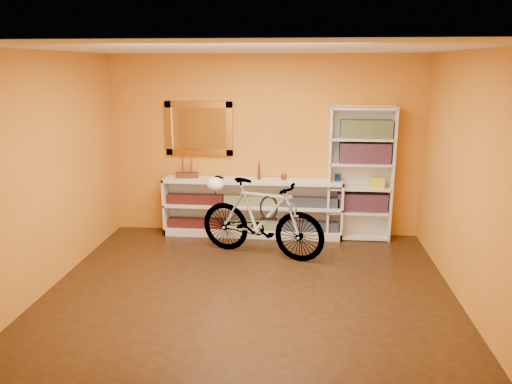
# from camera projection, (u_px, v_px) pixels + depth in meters

# --- Properties ---
(floor) EXTENTS (4.50, 4.00, 0.01)m
(floor) POSITION_uv_depth(u_px,v_px,m) (250.00, 290.00, 5.53)
(floor) COLOR black
(floor) RESTS_ON ground
(ceiling) EXTENTS (4.50, 4.00, 0.01)m
(ceiling) POSITION_uv_depth(u_px,v_px,m) (249.00, 48.00, 4.88)
(ceiling) COLOR silver
(ceiling) RESTS_ON ground
(back_wall) EXTENTS (4.50, 0.01, 2.60)m
(back_wall) POSITION_uv_depth(u_px,v_px,m) (265.00, 146.00, 7.14)
(back_wall) COLOR orange
(back_wall) RESTS_ON ground
(left_wall) EXTENTS (0.01, 4.00, 2.60)m
(left_wall) POSITION_uv_depth(u_px,v_px,m) (46.00, 172.00, 5.41)
(left_wall) COLOR orange
(left_wall) RESTS_ON ground
(right_wall) EXTENTS (0.01, 4.00, 2.60)m
(right_wall) POSITION_uv_depth(u_px,v_px,m) (470.00, 181.00, 5.00)
(right_wall) COLOR orange
(right_wall) RESTS_ON ground
(gilt_mirror) EXTENTS (0.98, 0.06, 0.78)m
(gilt_mirror) POSITION_uv_depth(u_px,v_px,m) (199.00, 129.00, 7.12)
(gilt_mirror) COLOR #995D1B
(gilt_mirror) RESTS_ON back_wall
(wall_socket) EXTENTS (0.09, 0.02, 0.09)m
(wall_socket) POSITION_uv_depth(u_px,v_px,m) (325.00, 217.00, 7.30)
(wall_socket) COLOR silver
(wall_socket) RESTS_ON back_wall
(console_unit) EXTENTS (2.60, 0.35, 0.85)m
(console_unit) POSITION_uv_depth(u_px,v_px,m) (252.00, 207.00, 7.19)
(console_unit) COLOR silver
(console_unit) RESTS_ON floor
(cd_row_lower) EXTENTS (2.50, 0.13, 0.14)m
(cd_row_lower) POSITION_uv_depth(u_px,v_px,m) (252.00, 225.00, 7.23)
(cd_row_lower) COLOR black
(cd_row_lower) RESTS_ON console_unit
(cd_row_upper) EXTENTS (2.50, 0.13, 0.14)m
(cd_row_upper) POSITION_uv_depth(u_px,v_px,m) (252.00, 201.00, 7.14)
(cd_row_upper) COLOR navy
(cd_row_upper) RESTS_ON console_unit
(model_ship) EXTENTS (0.33, 0.17, 0.38)m
(model_ship) POSITION_uv_depth(u_px,v_px,m) (187.00, 165.00, 7.12)
(model_ship) COLOR #451F13
(model_ship) RESTS_ON console_unit
(toy_car) EXTENTS (0.00, 0.01, 0.00)m
(toy_car) POSITION_uv_depth(u_px,v_px,m) (219.00, 178.00, 7.13)
(toy_car) COLOR black
(toy_car) RESTS_ON console_unit
(bronze_ornament) EXTENTS (0.06, 0.06, 0.34)m
(bronze_ornament) POSITION_uv_depth(u_px,v_px,m) (259.00, 168.00, 7.03)
(bronze_ornament) COLOR brown
(bronze_ornament) RESTS_ON console_unit
(decorative_orb) EXTENTS (0.09, 0.09, 0.09)m
(decorative_orb) POSITION_uv_depth(u_px,v_px,m) (284.00, 177.00, 7.03)
(decorative_orb) COLOR brown
(decorative_orb) RESTS_ON console_unit
(bookcase) EXTENTS (0.90, 0.30, 1.90)m
(bookcase) POSITION_uv_depth(u_px,v_px,m) (360.00, 174.00, 6.94)
(bookcase) COLOR silver
(bookcase) RESTS_ON floor
(book_row_a) EXTENTS (0.70, 0.22, 0.26)m
(book_row_a) POSITION_uv_depth(u_px,v_px,m) (362.00, 202.00, 7.04)
(book_row_a) COLOR maroon
(book_row_a) RESTS_ON bookcase
(book_row_b) EXTENTS (0.70, 0.22, 0.28)m
(book_row_b) POSITION_uv_depth(u_px,v_px,m) (365.00, 153.00, 6.86)
(book_row_b) COLOR maroon
(book_row_b) RESTS_ON bookcase
(book_row_c) EXTENTS (0.70, 0.22, 0.25)m
(book_row_c) POSITION_uv_depth(u_px,v_px,m) (366.00, 129.00, 6.78)
(book_row_c) COLOR navy
(book_row_c) RESTS_ON bookcase
(travel_mug) EXTENTS (0.08, 0.08, 0.19)m
(travel_mug) POSITION_uv_depth(u_px,v_px,m) (338.00, 180.00, 6.97)
(travel_mug) COLOR navy
(travel_mug) RESTS_ON bookcase
(red_tin) EXTENTS (0.15, 0.15, 0.19)m
(red_tin) POSITION_uv_depth(u_px,v_px,m) (348.00, 130.00, 6.84)
(red_tin) COLOR maroon
(red_tin) RESTS_ON bookcase
(yellow_bag) EXTENTS (0.21, 0.16, 0.15)m
(yellow_bag) POSITION_uv_depth(u_px,v_px,m) (378.00, 183.00, 6.91)
(yellow_bag) COLOR yellow
(yellow_bag) RESTS_ON bookcase
(bicycle) EXTENTS (0.97, 1.80, 1.03)m
(bicycle) POSITION_uv_depth(u_px,v_px,m) (261.00, 218.00, 6.39)
(bicycle) COLOR silver
(bicycle) RESTS_ON floor
(helmet) EXTENTS (0.24, 0.23, 0.18)m
(helmet) POSITION_uv_depth(u_px,v_px,m) (215.00, 184.00, 6.55)
(helmet) COLOR white
(helmet) RESTS_ON bicycle
(u_lock) EXTENTS (0.24, 0.03, 0.24)m
(u_lock) POSITION_uv_depth(u_px,v_px,m) (269.00, 208.00, 6.32)
(u_lock) COLOR black
(u_lock) RESTS_ON bicycle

